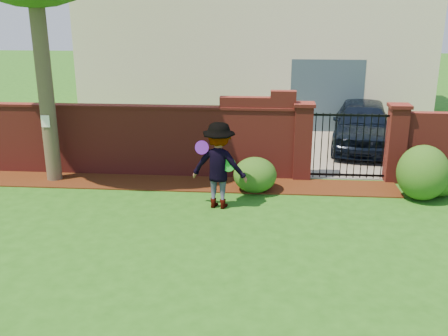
# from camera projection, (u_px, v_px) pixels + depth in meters

# --- Properties ---
(ground) EXTENTS (80.00, 80.00, 0.01)m
(ground) POSITION_uv_depth(u_px,v_px,m) (177.00, 248.00, 8.95)
(ground) COLOR #215A16
(ground) RESTS_ON ground
(mulch_bed) EXTENTS (11.10, 1.08, 0.03)m
(mulch_bed) POSITION_uv_depth(u_px,v_px,m) (161.00, 183.00, 12.18)
(mulch_bed) COLOR #38180A
(mulch_bed) RESTS_ON ground
(brick_wall) EXTENTS (8.70, 0.31, 2.16)m
(brick_wall) POSITION_uv_depth(u_px,v_px,m) (123.00, 138.00, 12.62)
(brick_wall) COLOR maroon
(brick_wall) RESTS_ON ground
(pillar_left) EXTENTS (0.50, 0.50, 1.88)m
(pillar_left) POSITION_uv_depth(u_px,v_px,m) (303.00, 141.00, 12.26)
(pillar_left) COLOR maroon
(pillar_left) RESTS_ON ground
(pillar_right) EXTENTS (0.50, 0.50, 1.88)m
(pillar_right) POSITION_uv_depth(u_px,v_px,m) (396.00, 143.00, 12.09)
(pillar_right) COLOR maroon
(pillar_right) RESTS_ON ground
(iron_gate) EXTENTS (1.78, 0.03, 1.60)m
(iron_gate) POSITION_uv_depth(u_px,v_px,m) (349.00, 146.00, 12.21)
(iron_gate) COLOR black
(iron_gate) RESTS_ON ground
(driveway) EXTENTS (3.20, 8.00, 0.01)m
(driveway) POSITION_uv_depth(u_px,v_px,m) (328.00, 139.00, 16.26)
(driveway) COLOR gray
(driveway) RESTS_ON ground
(house) EXTENTS (12.40, 6.40, 6.30)m
(house) POSITION_uv_depth(u_px,v_px,m) (255.00, 31.00, 19.29)
(house) COLOR #EDE5C6
(house) RESTS_ON ground
(car) EXTENTS (2.34, 4.40, 1.42)m
(car) POSITION_uv_depth(u_px,v_px,m) (362.00, 126.00, 14.87)
(car) COLOR black
(car) RESTS_ON ground
(paper_notice) EXTENTS (0.20, 0.01, 0.28)m
(paper_notice) POSITION_uv_depth(u_px,v_px,m) (45.00, 121.00, 11.82)
(paper_notice) COLOR white
(paper_notice) RESTS_ON tree
(shrub_left) EXTENTS (0.98, 0.98, 0.80)m
(shrub_left) POSITION_uv_depth(u_px,v_px,m) (255.00, 175.00, 11.54)
(shrub_left) COLOR #1B5018
(shrub_left) RESTS_ON ground
(shrub_middle) EXTENTS (1.11, 1.11, 1.22)m
(shrub_middle) POSITION_uv_depth(u_px,v_px,m) (423.00, 173.00, 11.03)
(shrub_middle) COLOR #1B5018
(shrub_middle) RESTS_ON ground
(shrub_right) EXTENTS (0.95, 0.95, 0.84)m
(shrub_right) POSITION_uv_depth(u_px,v_px,m) (438.00, 178.00, 11.30)
(shrub_right) COLOR #1B5018
(shrub_right) RESTS_ON ground
(man) EXTENTS (1.28, 0.88, 1.82)m
(man) POSITION_uv_depth(u_px,v_px,m) (218.00, 166.00, 10.50)
(man) COLOR gray
(man) RESTS_ON ground
(frisbee_purple) EXTENTS (0.29, 0.10, 0.28)m
(frisbee_purple) POSITION_uv_depth(u_px,v_px,m) (202.00, 147.00, 10.32)
(frisbee_purple) COLOR #631BAD
(frisbee_purple) RESTS_ON man
(frisbee_green) EXTENTS (0.31, 0.12, 0.30)m
(frisbee_green) POSITION_uv_depth(u_px,v_px,m) (228.00, 164.00, 10.36)
(frisbee_green) COLOR green
(frisbee_green) RESTS_ON man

